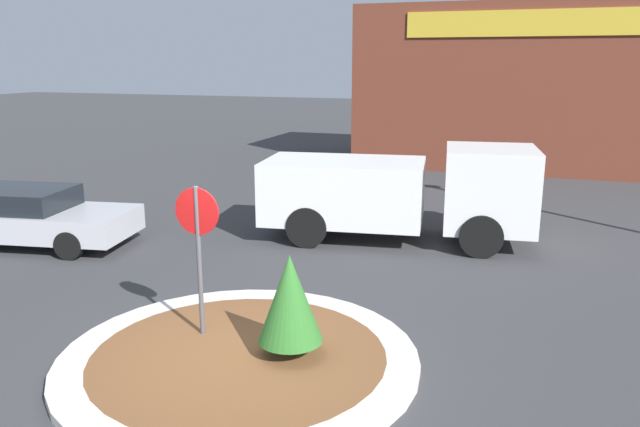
% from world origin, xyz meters
% --- Properties ---
extents(ground_plane, '(120.00, 120.00, 0.00)m').
position_xyz_m(ground_plane, '(0.00, 0.00, 0.00)').
color(ground_plane, '#38383A').
extents(traffic_island, '(5.07, 5.07, 0.13)m').
position_xyz_m(traffic_island, '(0.00, 0.00, 0.06)').
color(traffic_island, beige).
rests_on(traffic_island, ground_plane).
extents(stop_sign, '(0.70, 0.07, 2.40)m').
position_xyz_m(stop_sign, '(-0.83, 0.43, 1.66)').
color(stop_sign, '#4C4C51').
rests_on(stop_sign, ground_plane).
extents(island_shrub, '(0.91, 0.91, 1.47)m').
position_xyz_m(island_shrub, '(0.70, 0.21, 0.97)').
color(island_shrub, brown).
rests_on(island_shrub, traffic_island).
extents(utility_truck, '(6.43, 2.96, 2.25)m').
position_xyz_m(utility_truck, '(0.80, 6.81, 1.19)').
color(utility_truck, white).
rests_on(utility_truck, ground_plane).
extents(storefront_building, '(14.16, 6.07, 6.22)m').
position_xyz_m(storefront_building, '(3.85, 19.52, 3.11)').
color(storefront_building, brown).
rests_on(storefront_building, ground_plane).
extents(parked_sedan_silver, '(4.94, 2.66, 1.32)m').
position_xyz_m(parked_sedan_silver, '(-7.16, 3.64, 0.67)').
color(parked_sedan_silver, '#B7B7BC').
rests_on(parked_sedan_silver, ground_plane).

